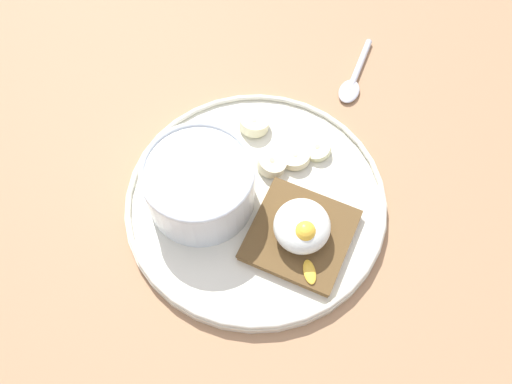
% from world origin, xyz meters
% --- Properties ---
extents(ground_plane, '(1.20, 1.20, 0.02)m').
position_xyz_m(ground_plane, '(0.00, 0.00, 0.01)').
color(ground_plane, '#A57B56').
rests_on(ground_plane, ground).
extents(plate, '(0.28, 0.28, 0.02)m').
position_xyz_m(plate, '(0.00, 0.00, 0.03)').
color(plate, silver).
rests_on(plate, ground_plane).
extents(oatmeal_bowl, '(0.11, 0.11, 0.06)m').
position_xyz_m(oatmeal_bowl, '(0.00, -0.06, 0.06)').
color(oatmeal_bowl, white).
rests_on(oatmeal_bowl, plate).
extents(toast_slice, '(0.13, 0.13, 0.01)m').
position_xyz_m(toast_slice, '(0.04, 0.05, 0.04)').
color(toast_slice, brown).
rests_on(toast_slice, plate).
extents(poached_egg, '(0.09, 0.06, 0.04)m').
position_xyz_m(poached_egg, '(0.04, 0.05, 0.06)').
color(poached_egg, white).
rests_on(poached_egg, toast_slice).
extents(banana_slice_front, '(0.05, 0.04, 0.02)m').
position_xyz_m(banana_slice_front, '(-0.09, -0.01, 0.04)').
color(banana_slice_front, beige).
rests_on(banana_slice_front, plate).
extents(banana_slice_left, '(0.05, 0.05, 0.01)m').
position_xyz_m(banana_slice_left, '(-0.05, 0.04, 0.04)').
color(banana_slice_left, beige).
rests_on(banana_slice_left, plate).
extents(banana_slice_back, '(0.04, 0.04, 0.01)m').
position_xyz_m(banana_slice_back, '(-0.07, 0.06, 0.04)').
color(banana_slice_back, '#EAECB3').
rests_on(banana_slice_back, plate).
extents(banana_slice_right, '(0.04, 0.04, 0.02)m').
position_xyz_m(banana_slice_right, '(-0.04, 0.02, 0.04)').
color(banana_slice_right, beige).
rests_on(banana_slice_right, plate).
extents(spoon, '(0.10, 0.05, 0.01)m').
position_xyz_m(spoon, '(-0.17, 0.11, 0.02)').
color(spoon, silver).
rests_on(spoon, ground_plane).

